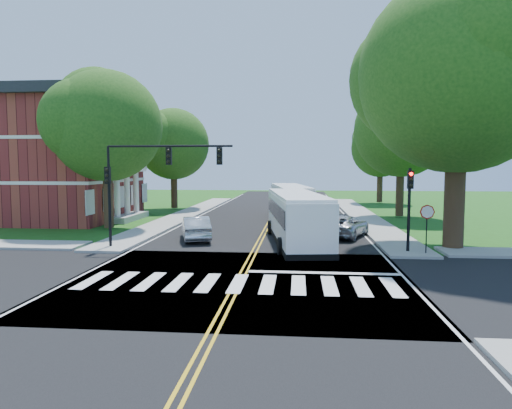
# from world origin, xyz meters

# --- Properties ---
(ground) EXTENTS (140.00, 140.00, 0.00)m
(ground) POSITION_xyz_m (0.00, 0.00, 0.00)
(ground) COLOR #1D4E13
(ground) RESTS_ON ground
(road) EXTENTS (14.00, 96.00, 0.01)m
(road) POSITION_xyz_m (0.00, 18.00, 0.01)
(road) COLOR black
(road) RESTS_ON ground
(cross_road) EXTENTS (60.00, 12.00, 0.01)m
(cross_road) POSITION_xyz_m (0.00, 0.00, 0.01)
(cross_road) COLOR black
(cross_road) RESTS_ON ground
(center_line) EXTENTS (0.36, 70.00, 0.01)m
(center_line) POSITION_xyz_m (0.00, 22.00, 0.01)
(center_line) COLOR gold
(center_line) RESTS_ON road
(edge_line_w) EXTENTS (0.12, 70.00, 0.01)m
(edge_line_w) POSITION_xyz_m (-6.80, 22.00, 0.01)
(edge_line_w) COLOR silver
(edge_line_w) RESTS_ON road
(edge_line_e) EXTENTS (0.12, 70.00, 0.01)m
(edge_line_e) POSITION_xyz_m (6.80, 22.00, 0.01)
(edge_line_e) COLOR silver
(edge_line_e) RESTS_ON road
(crosswalk) EXTENTS (12.60, 3.00, 0.01)m
(crosswalk) POSITION_xyz_m (0.00, -0.50, 0.02)
(crosswalk) COLOR silver
(crosswalk) RESTS_ON road
(stop_bar) EXTENTS (6.60, 0.40, 0.01)m
(stop_bar) POSITION_xyz_m (3.50, 1.60, 0.02)
(stop_bar) COLOR silver
(stop_bar) RESTS_ON road
(sidewalk_nw) EXTENTS (2.60, 40.00, 0.15)m
(sidewalk_nw) POSITION_xyz_m (-8.30, 25.00, 0.07)
(sidewalk_nw) COLOR gray
(sidewalk_nw) RESTS_ON ground
(sidewalk_ne) EXTENTS (2.60, 40.00, 0.15)m
(sidewalk_ne) POSITION_xyz_m (8.30, 25.00, 0.07)
(sidewalk_ne) COLOR gray
(sidewalk_ne) RESTS_ON ground
(tree_ne_big) EXTENTS (10.80, 10.80, 14.91)m
(tree_ne_big) POSITION_xyz_m (11.00, 8.00, 9.62)
(tree_ne_big) COLOR #381F16
(tree_ne_big) RESTS_ON ground
(tree_west_near) EXTENTS (8.00, 8.00, 11.40)m
(tree_west_near) POSITION_xyz_m (-11.50, 14.00, 7.53)
(tree_west_near) COLOR #381F16
(tree_west_near) RESTS_ON ground
(tree_west_far) EXTENTS (7.60, 7.60, 10.67)m
(tree_west_far) POSITION_xyz_m (-11.00, 30.00, 7.00)
(tree_west_far) COLOR #381F16
(tree_west_far) RESTS_ON ground
(tree_east_mid) EXTENTS (8.40, 8.40, 11.93)m
(tree_east_mid) POSITION_xyz_m (11.50, 24.00, 7.86)
(tree_east_mid) COLOR #381F16
(tree_east_mid) RESTS_ON ground
(tree_east_far) EXTENTS (7.20, 7.20, 10.34)m
(tree_east_far) POSITION_xyz_m (12.50, 40.00, 6.86)
(tree_east_far) COLOR #381F16
(tree_east_far) RESTS_ON ground
(brick_building) EXTENTS (20.00, 13.00, 10.80)m
(brick_building) POSITION_xyz_m (-21.95, 20.00, 5.42)
(brick_building) COLOR maroon
(brick_building) RESTS_ON ground
(signal_nw) EXTENTS (7.15, 0.46, 5.66)m
(signal_nw) POSITION_xyz_m (-5.86, 6.43, 4.38)
(signal_nw) COLOR black
(signal_nw) RESTS_ON ground
(signal_ne) EXTENTS (0.30, 0.46, 4.40)m
(signal_ne) POSITION_xyz_m (8.20, 6.44, 2.96)
(signal_ne) COLOR black
(signal_ne) RESTS_ON ground
(stop_sign) EXTENTS (0.76, 0.08, 2.53)m
(stop_sign) POSITION_xyz_m (9.00, 5.98, 2.03)
(stop_sign) COLOR black
(stop_sign) RESTS_ON ground
(bus_lead) EXTENTS (4.12, 11.98, 3.04)m
(bus_lead) POSITION_xyz_m (2.26, 9.12, 1.62)
(bus_lead) COLOR silver
(bus_lead) RESTS_ON road
(bus_follow) EXTENTS (4.10, 11.69, 2.96)m
(bus_follow) POSITION_xyz_m (1.68, 21.81, 1.57)
(bus_follow) COLOR silver
(bus_follow) RESTS_ON road
(hatchback) EXTENTS (2.84, 4.80, 1.50)m
(hatchback) POSITION_xyz_m (-4.05, 9.87, 0.76)
(hatchback) COLOR silver
(hatchback) RESTS_ON road
(suv) EXTENTS (4.05, 5.59, 1.41)m
(suv) POSITION_xyz_m (5.42, 12.09, 0.72)
(suv) COLOR #B3B6BA
(suv) RESTS_ON road
(dark_sedan) EXTENTS (1.91, 4.42, 1.27)m
(dark_sedan) POSITION_xyz_m (5.30, 14.61, 0.65)
(dark_sedan) COLOR black
(dark_sedan) RESTS_ON road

